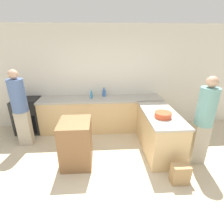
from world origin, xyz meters
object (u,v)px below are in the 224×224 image
(range_oven, at_px, (29,115))
(person_at_peninsula, at_px, (204,119))
(dish_soap_bottle, at_px, (92,95))
(paper_bag, at_px, (180,174))
(island_table, at_px, (76,143))
(water_bottle_blue, at_px, (104,93))
(person_by_range, at_px, (20,106))
(mixing_bowl, at_px, (163,115))
(vinegar_bottle_clear, at_px, (90,94))

(range_oven, xyz_separation_m, person_at_peninsula, (3.85, -1.57, 0.50))
(dish_soap_bottle, xyz_separation_m, paper_bag, (1.57, -2.08, -0.81))
(island_table, bearing_deg, water_bottle_blue, 69.90)
(range_oven, relative_size, person_by_range, 0.52)
(water_bottle_blue, bearing_deg, dish_soap_bottle, -151.91)
(range_oven, xyz_separation_m, mixing_bowl, (3.15, -1.32, 0.50))
(water_bottle_blue, bearing_deg, island_table, -110.10)
(range_oven, xyz_separation_m, dish_soap_bottle, (1.70, -0.03, 0.54))
(vinegar_bottle_clear, xyz_separation_m, paper_bag, (1.61, -2.18, -0.82))
(person_by_range, bearing_deg, vinegar_bottle_clear, 26.26)
(dish_soap_bottle, distance_m, vinegar_bottle_clear, 0.11)
(range_oven, height_order, mixing_bowl, mixing_bowl)
(range_oven, distance_m, person_by_range, 0.86)
(vinegar_bottle_clear, bearing_deg, paper_bag, -53.48)
(water_bottle_blue, xyz_separation_m, person_by_range, (-1.87, -0.82, -0.03))
(range_oven, relative_size, water_bottle_blue, 3.89)
(vinegar_bottle_clear, distance_m, paper_bag, 2.83)
(vinegar_bottle_clear, relative_size, paper_bag, 0.70)
(mixing_bowl, height_order, person_by_range, person_by_range)
(range_oven, bearing_deg, vinegar_bottle_clear, 2.28)
(paper_bag, bearing_deg, water_bottle_blue, 118.87)
(island_table, bearing_deg, paper_bag, -19.82)
(person_at_peninsula, height_order, paper_bag, person_at_peninsula)
(paper_bag, bearing_deg, person_by_range, 155.25)
(vinegar_bottle_clear, bearing_deg, water_bottle_blue, 12.00)
(mixing_bowl, distance_m, dish_soap_bottle, 1.95)
(vinegar_bottle_clear, xyz_separation_m, person_at_peninsula, (2.19, -1.64, -0.04))
(paper_bag, bearing_deg, mixing_bowl, 98.67)
(island_table, relative_size, paper_bag, 2.54)
(island_table, bearing_deg, person_by_range, 148.88)
(mixing_bowl, bearing_deg, range_oven, 157.20)
(range_oven, relative_size, vinegar_bottle_clear, 3.62)
(vinegar_bottle_clear, distance_m, person_by_range, 1.68)
(person_by_range, bearing_deg, dish_soap_bottle, 22.68)
(person_by_range, bearing_deg, mixing_bowl, -12.19)
(water_bottle_blue, distance_m, person_at_peninsula, 2.50)
(island_table, bearing_deg, mixing_bowl, 4.35)
(mixing_bowl, relative_size, water_bottle_blue, 1.40)
(water_bottle_blue, bearing_deg, paper_bag, -61.13)
(range_oven, xyz_separation_m, paper_bag, (3.27, -2.11, -0.27))
(mixing_bowl, height_order, paper_bag, mixing_bowl)
(dish_soap_bottle, height_order, paper_bag, dish_soap_bottle)
(island_table, relative_size, person_by_range, 0.52)
(mixing_bowl, bearing_deg, vinegar_bottle_clear, 137.06)
(person_at_peninsula, distance_m, paper_bag, 1.11)
(island_table, xyz_separation_m, person_at_peninsula, (2.41, -0.12, 0.50))
(island_table, xyz_separation_m, water_bottle_blue, (0.59, 1.60, 0.53))
(mixing_bowl, distance_m, person_by_range, 3.07)
(dish_soap_bottle, xyz_separation_m, vinegar_bottle_clear, (-0.04, 0.10, 0.01))
(island_table, distance_m, mixing_bowl, 1.78)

